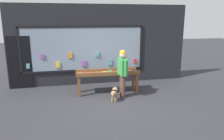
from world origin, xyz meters
TOP-DOWN VIEW (x-y plane):
  - ground_plane at (0.00, 0.00)m, footprint 40.00×40.00m
  - shopfront_facade at (-0.09, 2.39)m, footprint 7.54×0.29m
  - display_table_main at (0.00, 0.99)m, footprint 2.36×0.73m
  - person_browsing at (0.42, 0.42)m, footprint 0.27×0.67m
  - small_dog at (0.06, 0.14)m, footprint 0.35×0.55m

SIDE VIEW (x-z plane):
  - ground_plane at x=0.00m, z-range 0.00..0.00m
  - small_dog at x=0.06m, z-range 0.08..0.51m
  - display_table_main at x=0.00m, z-range 0.26..1.15m
  - person_browsing at x=0.42m, z-range 0.15..1.85m
  - shopfront_facade at x=-0.09m, z-range -0.02..3.31m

